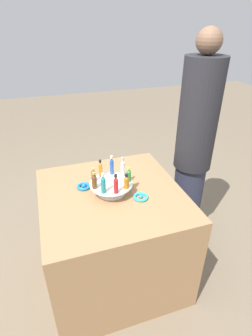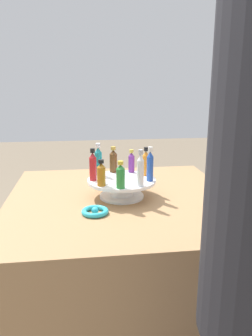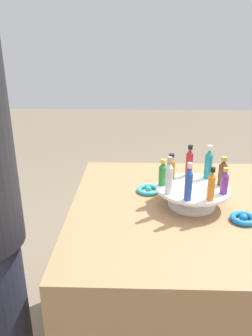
{
  "view_description": "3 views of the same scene",
  "coord_description": "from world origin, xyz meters",
  "px_view_note": "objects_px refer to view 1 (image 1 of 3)",
  "views": [
    {
      "loc": [
        0.37,
        1.44,
        1.84
      ],
      "look_at": [
        -0.12,
        -0.04,
        0.95
      ],
      "focal_mm": 28.0,
      "sensor_mm": 36.0,
      "label": 1
    },
    {
      "loc": [
        -1.32,
        0.15,
        1.27
      ],
      "look_at": [
        -0.04,
        -0.01,
        0.93
      ],
      "focal_mm": 35.0,
      "sensor_mm": 36.0,
      "label": 2
    },
    {
      "loc": [
        -0.23,
        -1.19,
        1.41
      ],
      "look_at": [
        -0.26,
        -0.08,
        0.98
      ],
      "focal_mm": 35.0,
      "sensor_mm": 36.0,
      "label": 3
    }
  ],
  "objects_px": {
    "display_stand": "(111,187)",
    "bottle_orange": "(100,169)",
    "bottle_amber": "(126,182)",
    "bottle_red": "(116,184)",
    "bottle_clear": "(123,168)",
    "bottle_teal": "(103,184)",
    "bottle_green": "(129,175)",
    "bottle_blue": "(112,166)",
    "person_figure": "(194,149)",
    "bottle_purple": "(94,175)",
    "ribbon_bow_teal": "(141,197)",
    "bottle_brown": "(94,181)",
    "ribbon_bow_blue": "(84,186)"
  },
  "relations": [
    {
      "from": "display_stand",
      "to": "bottle_orange",
      "type": "xyz_separation_m",
      "value": [
        0.04,
        -0.11,
        0.09
      ]
    },
    {
      "from": "display_stand",
      "to": "bottle_amber",
      "type": "bearing_deg",
      "value": 131.45
    },
    {
      "from": "display_stand",
      "to": "bottle_amber",
      "type": "distance_m",
      "value": 0.14
    },
    {
      "from": "bottle_red",
      "to": "bottle_clear",
      "type": "distance_m",
      "value": 0.21
    },
    {
      "from": "bottle_teal",
      "to": "bottle_green",
      "type": "xyz_separation_m",
      "value": [
        -0.19,
        -0.08,
        -0.02
      ]
    },
    {
      "from": "bottle_clear",
      "to": "bottle_blue",
      "type": "height_order",
      "value": "bottle_clear"
    },
    {
      "from": "bottle_red",
      "to": "person_figure",
      "type": "distance_m",
      "value": 0.84
    },
    {
      "from": "bottle_orange",
      "to": "bottle_purple",
      "type": "bearing_deg",
      "value": 41.45
    },
    {
      "from": "bottle_orange",
      "to": "ribbon_bow_teal",
      "type": "bearing_deg",
      "value": 132.66
    },
    {
      "from": "display_stand",
      "to": "ribbon_bow_teal",
      "type": "bearing_deg",
      "value": 144.65
    },
    {
      "from": "bottle_clear",
      "to": "bottle_brown",
      "type": "bearing_deg",
      "value": 21.45
    },
    {
      "from": "bottle_red",
      "to": "ribbon_bow_teal",
      "type": "relative_size",
      "value": 1.33
    },
    {
      "from": "bottle_green",
      "to": "bottle_purple",
      "type": "distance_m",
      "value": 0.24
    },
    {
      "from": "bottle_teal",
      "to": "ribbon_bow_blue",
      "type": "relative_size",
      "value": 1.48
    },
    {
      "from": "bottle_amber",
      "to": "bottle_green",
      "type": "bearing_deg",
      "value": -118.55
    },
    {
      "from": "person_figure",
      "to": "bottle_red",
      "type": "bearing_deg",
      "value": 7.92
    },
    {
      "from": "bottle_amber",
      "to": "bottle_clear",
      "type": "distance_m",
      "value": 0.16
    },
    {
      "from": "bottle_green",
      "to": "bottle_purple",
      "type": "bearing_deg",
      "value": -18.55
    },
    {
      "from": "bottle_brown",
      "to": "bottle_blue",
      "type": "bearing_deg",
      "value": -138.55
    },
    {
      "from": "bottle_red",
      "to": "bottle_clear",
      "type": "height_order",
      "value": "bottle_clear"
    },
    {
      "from": "bottle_amber",
      "to": "bottle_clear",
      "type": "xyz_separation_m",
      "value": [
        -0.02,
        -0.15,
        0.02
      ]
    },
    {
      "from": "bottle_blue",
      "to": "bottle_purple",
      "type": "xyz_separation_m",
      "value": [
        0.14,
        0.06,
        -0.02
      ]
    },
    {
      "from": "bottle_clear",
      "to": "person_figure",
      "type": "xyz_separation_m",
      "value": [
        -0.67,
        -0.17,
        -0.03
      ]
    },
    {
      "from": "bottle_teal",
      "to": "bottle_blue",
      "type": "relative_size",
      "value": 0.99
    },
    {
      "from": "bottle_clear",
      "to": "bottle_orange",
      "type": "distance_m",
      "value": 0.15
    },
    {
      "from": "bottle_blue",
      "to": "bottle_orange",
      "type": "height_order",
      "value": "bottle_blue"
    },
    {
      "from": "bottle_teal",
      "to": "bottle_orange",
      "type": "height_order",
      "value": "bottle_teal"
    },
    {
      "from": "bottle_teal",
      "to": "ribbon_bow_blue",
      "type": "distance_m",
      "value": 0.27
    },
    {
      "from": "display_stand",
      "to": "bottle_orange",
      "type": "bearing_deg",
      "value": -68.55
    },
    {
      "from": "bottle_clear",
      "to": "person_figure",
      "type": "height_order",
      "value": "person_figure"
    },
    {
      "from": "bottle_purple",
      "to": "ribbon_bow_teal",
      "type": "bearing_deg",
      "value": 147.13
    },
    {
      "from": "bottle_purple",
      "to": "ribbon_bow_teal",
      "type": "xyz_separation_m",
      "value": [
        -0.28,
        0.18,
        -0.12
      ]
    },
    {
      "from": "bottle_teal",
      "to": "ribbon_bow_teal",
      "type": "bearing_deg",
      "value": 173.7
    },
    {
      "from": "bottle_blue",
      "to": "bottle_purple",
      "type": "relative_size",
      "value": 1.38
    },
    {
      "from": "bottle_clear",
      "to": "bottle_purple",
      "type": "relative_size",
      "value": 1.4
    },
    {
      "from": "bottle_brown",
      "to": "display_stand",
      "type": "bearing_deg",
      "value": -168.55
    },
    {
      "from": "bottle_green",
      "to": "bottle_blue",
      "type": "xyz_separation_m",
      "value": [
        0.08,
        -0.13,
        0.02
      ]
    },
    {
      "from": "bottle_clear",
      "to": "bottle_brown",
      "type": "distance_m",
      "value": 0.24
    },
    {
      "from": "bottle_purple",
      "to": "bottle_orange",
      "type": "bearing_deg",
      "value": -138.55
    },
    {
      "from": "display_stand",
      "to": "bottle_teal",
      "type": "height_order",
      "value": "bottle_teal"
    },
    {
      "from": "bottle_amber",
      "to": "bottle_clear",
      "type": "bearing_deg",
      "value": -98.55
    },
    {
      "from": "bottle_amber",
      "to": "ribbon_bow_blue",
      "type": "relative_size",
      "value": 1.1
    },
    {
      "from": "bottle_red",
      "to": "ribbon_bow_teal",
      "type": "xyz_separation_m",
      "value": [
        -0.17,
        0.0,
        -0.13
      ]
    },
    {
      "from": "display_stand",
      "to": "bottle_clear",
      "type": "xyz_separation_m",
      "value": [
        -0.1,
        -0.06,
        0.1
      ]
    },
    {
      "from": "bottle_red",
      "to": "bottle_orange",
      "type": "bearing_deg",
      "value": -78.55
    },
    {
      "from": "bottle_amber",
      "to": "bottle_purple",
      "type": "distance_m",
      "value": 0.24
    },
    {
      "from": "bottle_red",
      "to": "bottle_green",
      "type": "height_order",
      "value": "bottle_red"
    },
    {
      "from": "bottle_red",
      "to": "bottle_brown",
      "type": "distance_m",
      "value": 0.15
    },
    {
      "from": "display_stand",
      "to": "ribbon_bow_blue",
      "type": "xyz_separation_m",
      "value": [
        0.17,
        -0.12,
        -0.04
      ]
    },
    {
      "from": "bottle_blue",
      "to": "bottle_purple",
      "type": "bearing_deg",
      "value": 21.45
    }
  ]
}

